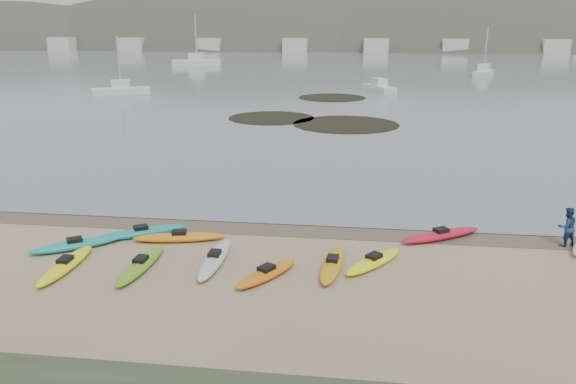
# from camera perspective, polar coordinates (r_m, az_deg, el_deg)

# --- Properties ---
(ground) EXTENTS (600.00, 600.00, 0.00)m
(ground) POSITION_cam_1_polar(r_m,az_deg,el_deg) (24.30, 0.00, -3.39)
(ground) COLOR tan
(ground) RESTS_ON ground
(wet_sand) EXTENTS (60.00, 60.00, 0.00)m
(wet_sand) POSITION_cam_1_polar(r_m,az_deg,el_deg) (24.02, -0.09, -3.62)
(wet_sand) COLOR brown
(wet_sand) RESTS_ON ground
(water) EXTENTS (1200.00, 1200.00, 0.00)m
(water) POSITION_cam_1_polar(r_m,az_deg,el_deg) (322.73, 7.13, 15.23)
(water) COLOR slate
(water) RESTS_ON ground
(kayaks) EXTENTS (24.94, 9.83, 0.34)m
(kayaks) POSITION_cam_1_polar(r_m,az_deg,el_deg) (21.09, -5.42, -6.21)
(kayaks) COLOR #64A821
(kayaks) RESTS_ON ground
(person_east) EXTENTS (0.91, 0.80, 1.58)m
(person_east) POSITION_cam_1_polar(r_m,az_deg,el_deg) (24.39, 26.46, -3.19)
(person_east) COLOR navy
(person_east) RESTS_ON ground
(kelp_mats) EXTENTS (15.40, 26.10, 0.04)m
(kelp_mats) POSITION_cam_1_polar(r_m,az_deg,el_deg) (54.66, 3.23, 8.00)
(kelp_mats) COLOR black
(kelp_mats) RESTS_ON water
(moored_boats) EXTENTS (92.94, 80.89, 1.35)m
(moored_boats) POSITION_cam_1_polar(r_m,az_deg,el_deg) (103.92, 5.30, 12.45)
(moored_boats) COLOR silver
(moored_boats) RESTS_ON ground
(far_hills) EXTENTS (550.00, 135.00, 80.00)m
(far_hills) POSITION_cam_1_polar(r_m,az_deg,el_deg) (220.97, 17.10, 9.79)
(far_hills) COLOR #384235
(far_hills) RESTS_ON ground
(far_town) EXTENTS (199.00, 5.00, 4.00)m
(far_town) POSITION_cam_1_polar(r_m,az_deg,el_deg) (167.76, 8.72, 14.47)
(far_town) COLOR beige
(far_town) RESTS_ON ground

